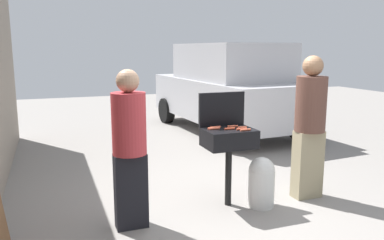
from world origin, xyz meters
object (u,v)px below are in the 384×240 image
at_px(hot_dog_5, 242,129).
at_px(propane_tank, 261,181).
at_px(bbq_grill, 229,141).
at_px(hot_dog_0, 229,129).
at_px(hot_dog_4, 214,129).
at_px(person_left, 130,144).
at_px(hot_dog_7, 242,127).
at_px(hot_dog_2, 233,126).
at_px(hot_dog_6, 213,128).
at_px(parked_minivan, 228,87).
at_px(person_right, 310,122).
at_px(hot_dog_3, 215,127).
at_px(hot_dog_1, 245,130).

xyz_separation_m(hot_dog_5, propane_tank, (0.24, -0.08, -0.65)).
height_order(bbq_grill, hot_dog_0, hot_dog_0).
relative_size(bbq_grill, hot_dog_5, 7.36).
relative_size(hot_dog_4, hot_dog_5, 1.00).
xyz_separation_m(hot_dog_0, person_left, (-1.23, -0.15, -0.05)).
xyz_separation_m(hot_dog_4, hot_dog_7, (0.34, -0.05, 0.00)).
bearing_deg(hot_dog_2, propane_tank, -44.57).
bearing_deg(hot_dog_2, hot_dog_5, -81.26).
bearing_deg(hot_dog_7, hot_dog_0, -174.84).
height_order(hot_dog_4, hot_dog_5, same).
xyz_separation_m(hot_dog_6, propane_tank, (0.54, -0.25, -0.65)).
xyz_separation_m(bbq_grill, hot_dog_2, (0.09, 0.09, 0.16)).
height_order(hot_dog_4, parked_minivan, parked_minivan).
distance_m(hot_dog_2, hot_dog_4, 0.27).
relative_size(propane_tank, person_left, 0.36).
distance_m(hot_dog_5, hot_dog_7, 0.10).
bearing_deg(hot_dog_4, bbq_grill, -11.96).
height_order(hot_dog_5, person_left, person_left).
xyz_separation_m(bbq_grill, hot_dog_0, (-0.01, -0.03, 0.16)).
bearing_deg(hot_dog_7, parked_minivan, 66.64).
xyz_separation_m(person_left, person_right, (2.31, 0.07, 0.07)).
relative_size(bbq_grill, propane_tank, 1.55).
bearing_deg(parked_minivan, hot_dog_5, 62.11).
bearing_deg(hot_dog_4, hot_dog_0, -22.46).
xyz_separation_m(hot_dog_0, propane_tank, (0.37, -0.15, -0.65)).
height_order(bbq_grill, parked_minivan, parked_minivan).
height_order(hot_dog_5, person_right, person_right).
bearing_deg(hot_dog_6, hot_dog_7, -13.31).
bearing_deg(propane_tank, hot_dog_7, 139.27).
bearing_deg(hot_dog_5, bbq_grill, 139.57).
height_order(hot_dog_2, hot_dog_5, same).
distance_m(hot_dog_5, person_right, 0.96).
height_order(hot_dog_2, hot_dog_7, same).
xyz_separation_m(hot_dog_2, hot_dog_3, (-0.22, 0.02, 0.00)).
xyz_separation_m(bbq_grill, hot_dog_4, (-0.18, 0.04, 0.16)).
bearing_deg(bbq_grill, hot_dog_5, -40.43).
relative_size(hot_dog_7, propane_tank, 0.21).
distance_m(hot_dog_0, hot_dog_4, 0.18).
xyz_separation_m(hot_dog_6, parked_minivan, (2.06, 3.89, 0.06)).
bearing_deg(propane_tank, hot_dog_3, 149.40).
bearing_deg(hot_dog_4, hot_dog_2, 10.03).
relative_size(hot_dog_2, parked_minivan, 0.03).
bearing_deg(bbq_grill, hot_dog_3, 140.63).
distance_m(hot_dog_6, person_right, 1.27).
bearing_deg(parked_minivan, hot_dog_6, 57.69).
xyz_separation_m(hot_dog_0, hot_dog_4, (-0.17, 0.07, 0.00)).
bearing_deg(hot_dog_3, hot_dog_0, -49.19).
bearing_deg(person_left, bbq_grill, 14.71).
height_order(hot_dog_1, person_right, person_right).
distance_m(hot_dog_3, parked_minivan, 4.35).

